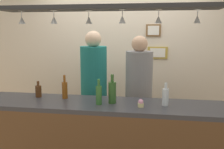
% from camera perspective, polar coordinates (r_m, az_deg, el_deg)
% --- Properties ---
extents(back_wall, '(4.40, 0.06, 2.60)m').
position_cam_1_polar(back_wall, '(3.93, 2.27, 3.25)').
color(back_wall, beige).
rests_on(back_wall, ground_plane).
extents(bar_counter, '(2.70, 0.55, 1.03)m').
position_cam_1_polar(bar_counter, '(2.55, -2.18, -14.77)').
color(bar_counter, '#38383D').
rests_on(bar_counter, ground_plane).
extents(overhead_glass_rack, '(2.20, 0.36, 0.04)m').
position_cam_1_polar(overhead_glass_rack, '(2.53, -1.46, 15.07)').
color(overhead_glass_rack, black).
extents(hanging_wineglass_far_left, '(0.07, 0.07, 0.13)m').
position_cam_1_polar(hanging_wineglass_far_left, '(2.78, -20.00, 11.73)').
color(hanging_wineglass_far_left, silver).
rests_on(hanging_wineglass_far_left, overhead_glass_rack).
extents(hanging_wineglass_left, '(0.07, 0.07, 0.13)m').
position_cam_1_polar(hanging_wineglass_left, '(2.63, -13.19, 12.19)').
color(hanging_wineglass_left, silver).
rests_on(hanging_wineglass_left, overhead_glass_rack).
extents(hanging_wineglass_center_left, '(0.07, 0.07, 0.13)m').
position_cam_1_polar(hanging_wineglass_center_left, '(2.59, -5.34, 12.44)').
color(hanging_wineglass_center_left, silver).
rests_on(hanging_wineglass_center_left, overhead_glass_rack).
extents(hanging_wineglass_center, '(0.07, 0.07, 0.13)m').
position_cam_1_polar(hanging_wineglass_center, '(2.46, 2.37, 12.60)').
color(hanging_wineglass_center, silver).
rests_on(hanging_wineglass_center, overhead_glass_rack).
extents(hanging_wineglass_center_right, '(0.07, 0.07, 0.13)m').
position_cam_1_polar(hanging_wineglass_center_right, '(2.48, 10.61, 12.42)').
color(hanging_wineglass_center_right, silver).
rests_on(hanging_wineglass_center_right, overhead_glass_rack).
extents(hanging_wineglass_right, '(0.07, 0.07, 0.13)m').
position_cam_1_polar(hanging_wineglass_right, '(2.55, 18.98, 11.98)').
color(hanging_wineglass_right, silver).
rests_on(hanging_wineglass_right, overhead_glass_rack).
extents(person_middle_teal_shirt, '(0.34, 0.34, 1.76)m').
position_cam_1_polar(person_middle_teal_shirt, '(3.25, -4.19, -2.36)').
color(person_middle_teal_shirt, '#2D334C').
rests_on(person_middle_teal_shirt, ground_plane).
extents(person_right_grey_shirt, '(0.34, 0.34, 1.70)m').
position_cam_1_polar(person_right_grey_shirt, '(3.18, 6.16, -3.39)').
color(person_right_grey_shirt, '#2D334C').
rests_on(person_right_grey_shirt, ground_plane).
extents(bottle_beer_green_import, '(0.06, 0.06, 0.26)m').
position_cam_1_polar(bottle_beer_green_import, '(2.51, -3.05, -4.59)').
color(bottle_beer_green_import, '#336B2D').
rests_on(bottle_beer_green_import, bar_counter).
extents(bottle_beer_brown_stubby, '(0.07, 0.07, 0.18)m').
position_cam_1_polar(bottle_beer_brown_stubby, '(2.91, -16.54, -3.60)').
color(bottle_beer_brown_stubby, '#512D14').
rests_on(bottle_beer_brown_stubby, bar_counter).
extents(bottle_champagne_green, '(0.08, 0.08, 0.30)m').
position_cam_1_polar(bottle_champagne_green, '(2.55, 0.06, -4.00)').
color(bottle_champagne_green, '#2D5623').
rests_on(bottle_champagne_green, bar_counter).
extents(bottle_beer_amber_tall, '(0.06, 0.06, 0.26)m').
position_cam_1_polar(bottle_beer_amber_tall, '(2.77, -10.79, -3.39)').
color(bottle_beer_amber_tall, brown).
rests_on(bottle_beer_amber_tall, bar_counter).
extents(bottle_soda_clear, '(0.06, 0.06, 0.23)m').
position_cam_1_polar(bottle_soda_clear, '(2.53, 12.18, -4.93)').
color(bottle_soda_clear, silver).
rests_on(bottle_soda_clear, bar_counter).
extents(cupcake, '(0.06, 0.06, 0.08)m').
position_cam_1_polar(cupcake, '(2.45, 6.63, -6.61)').
color(cupcake, beige).
rests_on(cupcake, bar_counter).
extents(picture_frame_lower_pair, '(0.30, 0.02, 0.18)m').
position_cam_1_polar(picture_frame_lower_pair, '(3.85, 10.41, 4.95)').
color(picture_frame_lower_pair, '#B29338').
rests_on(picture_frame_lower_pair, back_wall).
extents(picture_frame_upper_small, '(0.22, 0.02, 0.18)m').
position_cam_1_polar(picture_frame_upper_small, '(3.84, 9.48, 9.96)').
color(picture_frame_upper_small, brown).
rests_on(picture_frame_upper_small, back_wall).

